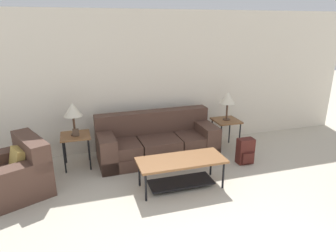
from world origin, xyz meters
The scene contains 10 objects.
wall_back centered at (0.00, 4.17, 1.30)m, with size 8.82×0.06×2.60m.
couch centered at (-0.01, 3.55, 0.30)m, with size 2.16×0.92×0.82m.
armchair centered at (-2.30, 2.95, 0.29)m, with size 1.21×1.23×0.80m.
coffee_table centered at (0.05, 2.40, 0.34)m, with size 1.30×0.55×0.46m.
side_table_left centered at (-1.42, 3.59, 0.51)m, with size 0.48×0.48×0.58m.
side_table_right centered at (1.40, 3.59, 0.51)m, with size 0.48×0.48×0.58m.
table_lamp_left centered at (-1.42, 3.59, 1.01)m, with size 0.30×0.30×0.55m.
table_lamp_right centered at (1.40, 3.59, 1.01)m, with size 0.30×0.30×0.55m.
backpack centered at (1.41, 2.84, 0.22)m, with size 0.28×0.25×0.46m.
picture_frame centered at (-1.41, 3.52, 0.64)m, with size 0.10×0.04×0.13m.
Camera 1 is at (-1.32, -1.37, 2.34)m, focal length 32.00 mm.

